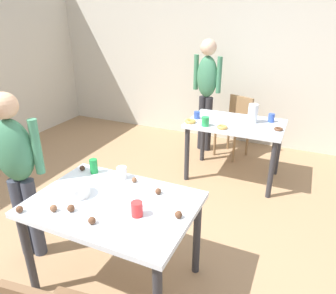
% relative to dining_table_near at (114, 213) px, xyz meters
% --- Properties ---
extents(ground_plane, '(6.40, 6.40, 0.00)m').
position_rel_dining_table_near_xyz_m(ground_plane, '(0.03, 0.22, -0.65)').
color(ground_plane, '#9E7A56').
extents(wall_back, '(6.40, 0.10, 2.60)m').
position_rel_dining_table_near_xyz_m(wall_back, '(0.03, 3.42, 0.65)').
color(wall_back, beige).
rests_on(wall_back, ground_plane).
extents(dining_table_near, '(1.17, 0.83, 0.75)m').
position_rel_dining_table_near_xyz_m(dining_table_near, '(0.00, 0.00, 0.00)').
color(dining_table_near, silver).
rests_on(dining_table_near, ground_plane).
extents(dining_table_far, '(1.14, 0.75, 0.75)m').
position_rel_dining_table_near_xyz_m(dining_table_far, '(0.40, 2.09, -0.01)').
color(dining_table_far, silver).
rests_on(dining_table_far, ground_plane).
extents(chair_far_table, '(0.52, 0.52, 0.87)m').
position_rel_dining_table_near_xyz_m(chair_far_table, '(0.25, 2.82, -0.16)').
color(chair_far_table, olive).
rests_on(chair_far_table, ground_plane).
extents(person_girl_near, '(0.45, 0.30, 1.47)m').
position_rel_dining_table_near_xyz_m(person_girl_near, '(-0.87, -0.03, 0.22)').
color(person_girl_near, '#383D4C').
rests_on(person_girl_near, ground_plane).
extents(person_adult_far, '(0.45, 0.27, 1.65)m').
position_rel_dining_table_near_xyz_m(person_adult_far, '(-0.21, 2.80, 0.35)').
color(person_adult_far, '#28282D').
rests_on(person_adult_far, ground_plane).
extents(mixing_bowl, '(0.20, 0.20, 0.08)m').
position_rel_dining_table_near_xyz_m(mixing_bowl, '(-0.29, -0.03, 0.14)').
color(mixing_bowl, white).
rests_on(mixing_bowl, dining_table_near).
extents(soda_can, '(0.07, 0.07, 0.12)m').
position_rel_dining_table_near_xyz_m(soda_can, '(-0.39, 0.31, 0.16)').
color(soda_can, '#198438').
rests_on(soda_can, dining_table_near).
extents(fork_near, '(0.17, 0.02, 0.01)m').
position_rel_dining_table_near_xyz_m(fork_near, '(0.14, 0.04, 0.10)').
color(fork_near, silver).
rests_on(fork_near, dining_table_near).
extents(cup_near_0, '(0.08, 0.08, 0.10)m').
position_rel_dining_table_near_xyz_m(cup_near_0, '(-0.12, 0.33, 0.15)').
color(cup_near_0, white).
rests_on(cup_near_0, dining_table_near).
extents(cup_near_1, '(0.08, 0.08, 0.10)m').
position_rel_dining_table_near_xyz_m(cup_near_1, '(0.24, -0.07, 0.15)').
color(cup_near_1, red).
rests_on(cup_near_1, dining_table_near).
extents(cake_ball_0, '(0.05, 0.05, 0.05)m').
position_rel_dining_table_near_xyz_m(cake_ball_0, '(-0.19, -0.21, 0.12)').
color(cake_ball_0, brown).
rests_on(cake_ball_0, dining_table_near).
extents(cake_ball_1, '(0.04, 0.04, 0.04)m').
position_rel_dining_table_near_xyz_m(cake_ball_1, '(0.00, 0.31, 0.12)').
color(cake_ball_1, brown).
rests_on(cake_ball_1, dining_table_near).
extents(cake_ball_2, '(0.05, 0.05, 0.05)m').
position_rel_dining_table_near_xyz_m(cake_ball_2, '(-0.30, -0.26, 0.12)').
color(cake_ball_2, brown).
rests_on(cake_ball_2, dining_table_near).
extents(cake_ball_3, '(0.05, 0.05, 0.05)m').
position_rel_dining_table_near_xyz_m(cake_ball_3, '(0.50, 0.02, 0.12)').
color(cake_ball_3, brown).
rests_on(cake_ball_3, dining_table_near).
extents(cake_ball_4, '(0.05, 0.05, 0.05)m').
position_rel_dining_table_near_xyz_m(cake_ball_4, '(-0.50, 0.30, 0.12)').
color(cake_ball_4, '#3D2319').
rests_on(cake_ball_4, dining_table_near).
extents(cake_ball_5, '(0.05, 0.05, 0.05)m').
position_rel_dining_table_near_xyz_m(cake_ball_5, '(-0.50, -0.37, 0.12)').
color(cake_ball_5, brown).
rests_on(cake_ball_5, dining_table_near).
extents(cake_ball_6, '(0.05, 0.05, 0.05)m').
position_rel_dining_table_near_xyz_m(cake_ball_6, '(0.25, 0.23, 0.12)').
color(cake_ball_6, brown).
rests_on(cake_ball_6, dining_table_near).
extents(cake_ball_7, '(0.05, 0.05, 0.05)m').
position_rel_dining_table_near_xyz_m(cake_ball_7, '(0.02, -0.27, 0.12)').
color(cake_ball_7, brown).
rests_on(cake_ball_7, dining_table_near).
extents(pitcher_far, '(0.12, 0.12, 0.23)m').
position_rel_dining_table_near_xyz_m(pitcher_far, '(0.58, 2.17, 0.21)').
color(pitcher_far, white).
rests_on(pitcher_far, dining_table_far).
extents(cup_far_0, '(0.07, 0.07, 0.09)m').
position_rel_dining_table_near_xyz_m(cup_far_0, '(-0.08, 2.03, 0.14)').
color(cup_far_0, '#3351B2').
rests_on(cup_far_0, dining_table_far).
extents(cup_far_1, '(0.08, 0.08, 0.10)m').
position_rel_dining_table_near_xyz_m(cup_far_1, '(0.79, 2.28, 0.15)').
color(cup_far_1, '#3351B2').
rests_on(cup_far_1, dining_table_far).
extents(cup_far_2, '(0.09, 0.09, 0.11)m').
position_rel_dining_table_near_xyz_m(cup_far_2, '(0.10, 1.81, 0.15)').
color(cup_far_2, green).
rests_on(cup_far_2, dining_table_far).
extents(donut_far_0, '(0.13, 0.13, 0.04)m').
position_rel_dining_table_near_xyz_m(donut_far_0, '(0.31, 1.81, 0.12)').
color(donut_far_0, gold).
rests_on(donut_far_0, dining_table_far).
extents(donut_far_1, '(0.10, 0.10, 0.03)m').
position_rel_dining_table_near_xyz_m(donut_far_1, '(0.91, 2.02, 0.11)').
color(donut_far_1, brown).
rests_on(donut_far_1, dining_table_far).
extents(donut_far_2, '(0.14, 0.14, 0.04)m').
position_rel_dining_table_near_xyz_m(donut_far_2, '(-0.10, 1.85, 0.12)').
color(donut_far_2, gold).
rests_on(donut_far_2, dining_table_far).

